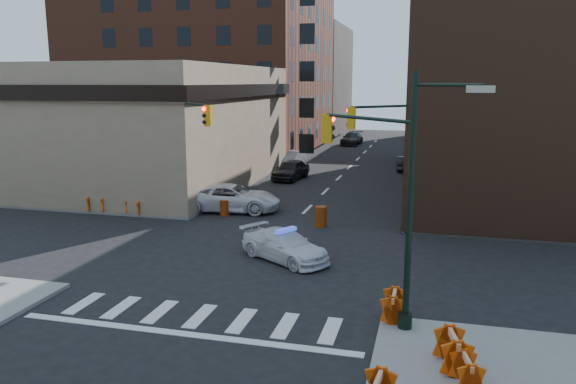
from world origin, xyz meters
The scene contains 29 objects.
ground centered at (0.00, 0.00, 0.00)m, with size 140.00×140.00×0.00m, color black.
sidewalk_nw centered at (-23.00, 32.75, 0.07)m, with size 34.00×54.50×0.15m, color gray.
bank_building centered at (-17.00, 16.50, 4.50)m, with size 22.00×22.00×9.00m, color #947A61.
apartment_block centered at (-18.50, 40.00, 12.00)m, with size 25.00×25.00×24.00m, color brown.
commercial_row_ne centered at (13.00, 22.50, 7.00)m, with size 14.00×34.00×14.00m, color #482C1C.
filler_nw centered at (-16.00, 62.00, 8.00)m, with size 20.00×18.00×16.00m, color #50453B.
filler_ne centered at (14.00, 58.00, 6.00)m, with size 16.00×16.00×12.00m, color brown.
signal_pole_se centered at (6.04, -5.52, 4.61)m, with size 5.40×5.27×8.00m.
signal_pole_nw centered at (-5.85, 5.34, 4.34)m, with size 3.58×3.67×8.00m.
signal_pole_ne centered at (5.84, 5.35, 4.34)m, with size 3.67×3.58×8.00m.
tree_ne_near centered at (7.50, 26.00, 3.49)m, with size 3.00×3.00×4.85m.
tree_ne_far centered at (7.50, 34.00, 3.49)m, with size 3.00×3.00×4.85m.
police_car centered at (1.22, -0.14, 0.66)m, with size 1.85×4.56×1.32m, color white.
pickup centered at (-4.41, 8.40, 0.82)m, with size 2.73×5.93×1.65m, color white.
parked_car_wnear centered at (-3.70, 20.36, 0.80)m, with size 1.90×4.72×1.61m, color black.
parked_car_wfar centered at (-5.50, 28.08, 0.66)m, with size 1.40×4.02×1.32m, color gray.
parked_car_wdeep centered at (-2.50, 47.06, 0.77)m, with size 2.16×5.32×1.54m, color black.
parked_car_enear centered at (5.01, 27.42, 0.64)m, with size 1.35×3.87×1.28m, color black.
parked_car_efar centered at (5.50, 37.46, 0.79)m, with size 1.85×4.61×1.57m, color gray.
pedestrian_a centered at (-9.03, 6.00, 1.04)m, with size 0.65×0.43×1.78m, color black.
pedestrian_b centered at (-11.53, 6.00, 0.93)m, with size 0.76×0.59×1.56m, color black.
pedestrian_c centered at (-12.14, 6.00, 0.97)m, with size 0.96×0.40×1.63m, color #222533.
barrel_road centered at (1.64, 6.00, 0.57)m, with size 0.64×0.64×1.14m, color #CB5A09.
barrel_bank centered at (-4.42, 7.15, 0.47)m, with size 0.53×0.53×0.94m, color #E95A0A.
barricade_se_a centered at (6.40, -5.70, 0.61)m, with size 1.22×0.61×0.92m, color orange, non-canonical shape.
barricade_se_b centered at (8.50, -9.50, 0.55)m, with size 1.08×0.54×0.81m, color orange, non-canonical shape.
barricade_se_c centered at (8.18, -8.56, 0.64)m, with size 1.32×0.66×0.99m, color red, non-canonical shape.
barricade_nw_a centered at (-9.50, 5.70, 0.57)m, with size 1.12×0.56×0.84m, color #D83D0A, non-canonical shape.
barricade_nw_b centered at (-12.00, 5.70, 0.62)m, with size 1.25×0.62×0.94m, color #DE470A, non-canonical shape.
Camera 1 is at (7.37, -23.37, 7.84)m, focal length 35.00 mm.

